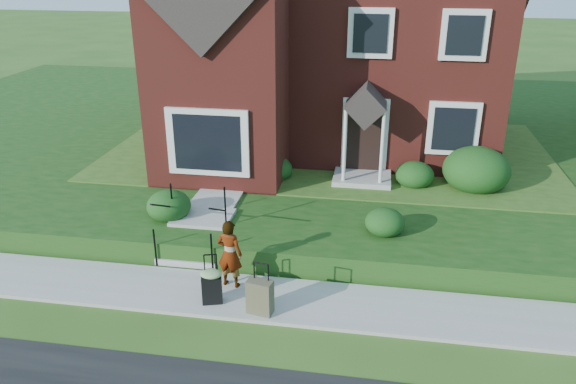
% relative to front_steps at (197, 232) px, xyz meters
% --- Properties ---
extents(ground, '(120.00, 120.00, 0.00)m').
position_rel_front_steps_xyz_m(ground, '(2.50, -1.84, -0.47)').
color(ground, '#2D5119').
rests_on(ground, ground).
extents(sidewalk, '(60.00, 1.60, 0.08)m').
position_rel_front_steps_xyz_m(sidewalk, '(2.50, -1.84, -0.43)').
color(sidewalk, '#9E9B93').
rests_on(sidewalk, ground).
extents(terrace, '(44.00, 20.00, 0.60)m').
position_rel_front_steps_xyz_m(terrace, '(6.50, 9.06, -0.17)').
color(terrace, '#143D10').
rests_on(terrace, ground).
extents(walkway, '(1.20, 6.00, 0.06)m').
position_rel_front_steps_xyz_m(walkway, '(0.00, 3.16, 0.16)').
color(walkway, '#9E9B93').
rests_on(walkway, terrace).
extents(front_steps, '(1.40, 2.02, 1.50)m').
position_rel_front_steps_xyz_m(front_steps, '(0.00, 0.00, 0.00)').
color(front_steps, '#9E9B93').
rests_on(front_steps, ground).
extents(foundation_shrubs, '(9.88, 4.65, 1.27)m').
position_rel_front_steps_xyz_m(foundation_shrubs, '(3.55, 3.10, 0.64)').
color(foundation_shrubs, '#103510').
rests_on(foundation_shrubs, terrace).
extents(woman, '(0.60, 0.45, 1.50)m').
position_rel_front_steps_xyz_m(woman, '(1.20, -1.51, 0.35)').
color(woman, '#999999').
rests_on(woman, sidewalk).
extents(suitcase_black, '(0.52, 0.47, 1.06)m').
position_rel_front_steps_xyz_m(suitcase_black, '(1.00, -2.19, 0.02)').
color(suitcase_black, black).
rests_on(suitcase_black, sidewalk).
extents(suitcase_olive, '(0.53, 0.36, 1.06)m').
position_rel_front_steps_xyz_m(suitcase_olive, '(2.02, -2.37, -0.04)').
color(suitcase_olive, brown).
rests_on(suitcase_olive, sidewalk).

